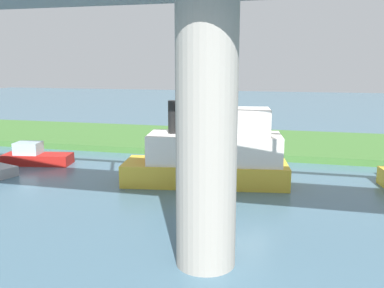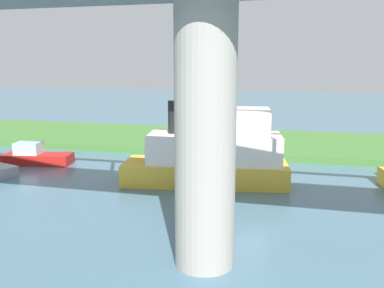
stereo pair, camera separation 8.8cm
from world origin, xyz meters
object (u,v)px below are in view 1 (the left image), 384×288
at_px(person_on_bank, 193,135).
at_px(skiff_small, 211,153).
at_px(houseboat_blue, 184,155).
at_px(bridge_pylon, 206,136).
at_px(pontoon_yellow, 35,156).
at_px(mooring_post, 163,143).

height_order(person_on_bank, skiff_small, skiff_small).
relative_size(person_on_bank, skiff_small, 0.14).
xyz_separation_m(person_on_bank, houseboat_blue, (-0.52, 4.62, -0.68)).
height_order(bridge_pylon, houseboat_blue, bridge_pylon).
bearing_deg(bridge_pylon, person_on_bank, -74.62).
xyz_separation_m(person_on_bank, skiff_small, (-3.52, 9.64, 0.63)).
height_order(person_on_bank, pontoon_yellow, person_on_bank).
bearing_deg(bridge_pylon, houseboat_blue, -72.01).
bearing_deg(houseboat_blue, mooring_post, -44.67).
height_order(bridge_pylon, skiff_small, bridge_pylon).
xyz_separation_m(bridge_pylon, person_on_bank, (5.42, -19.72, -3.42)).
distance_m(skiff_small, pontoon_yellow, 13.26).
relative_size(mooring_post, pontoon_yellow, 0.14).
bearing_deg(skiff_small, mooring_post, -53.72).
xyz_separation_m(person_on_bank, pontoon_yellow, (9.57, 7.93, -0.64)).
bearing_deg(bridge_pylon, skiff_small, -79.33).
bearing_deg(skiff_small, pontoon_yellow, -7.42).
relative_size(bridge_pylon, skiff_small, 0.92).
relative_size(person_on_bank, houseboat_blue, 0.31).
distance_m(bridge_pylon, pontoon_yellow, 19.50).
distance_m(mooring_post, houseboat_blue, 3.49).
height_order(bridge_pylon, mooring_post, bridge_pylon).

